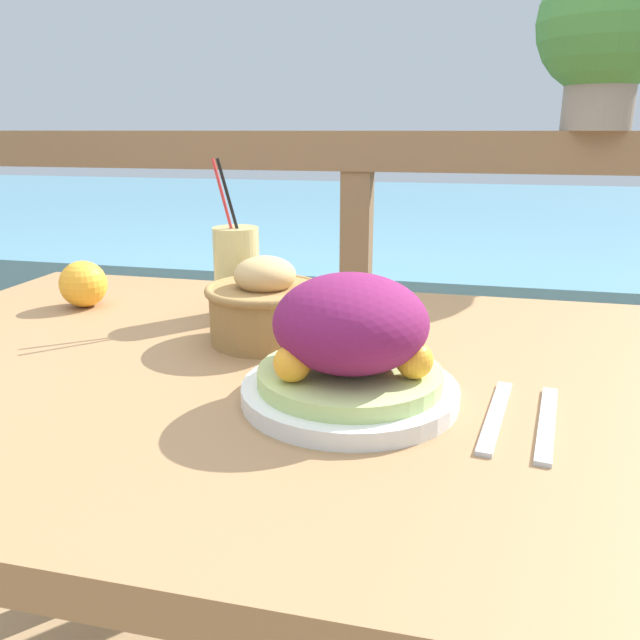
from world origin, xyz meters
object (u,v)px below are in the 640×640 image
Objects in this scene: salad_plate at (350,348)px; bread_basket at (266,305)px; potted_plant at (607,29)px; drink_glass at (237,271)px.

bread_basket is (-0.15, 0.18, -0.01)m from salad_plate.
bread_basket is at bearing -127.63° from potted_plant.
drink_glass is at bearing 126.76° from bread_basket.
bread_basket is (0.08, -0.11, -0.02)m from drink_glass.
salad_plate is 1.02m from potted_plant.
bread_basket is at bearing 131.23° from salad_plate.
salad_plate reaches higher than bread_basket.
potted_plant is at bearing 42.84° from drink_glass.
drink_glass is 1.47× the size of bread_basket.
salad_plate is 0.23m from bread_basket.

